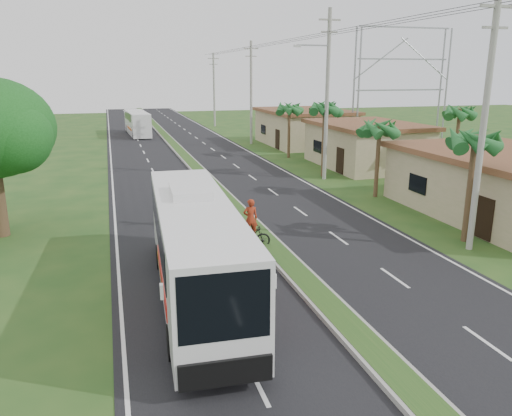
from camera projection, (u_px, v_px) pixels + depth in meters
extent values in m
plane|color=#20481A|center=(310.00, 289.00, 18.25)|extent=(180.00, 180.00, 0.00)
cube|color=black|center=(207.00, 180.00, 36.77)|extent=(14.00, 160.00, 0.02)
cube|color=gray|center=(207.00, 179.00, 36.75)|extent=(1.20, 160.00, 0.17)
cube|color=#20481A|center=(207.00, 178.00, 36.73)|extent=(0.95, 160.00, 0.02)
cube|color=silver|center=(113.00, 186.00, 34.96)|extent=(0.12, 160.00, 0.01)
cube|color=silver|center=(292.00, 175.00, 38.59)|extent=(0.12, 160.00, 0.01)
cube|color=tan|center=(508.00, 188.00, 27.18)|extent=(8.00, 12.00, 3.20)
cube|color=brown|center=(512.00, 156.00, 26.72)|extent=(8.60, 12.60, 0.32)
cube|color=tan|center=(366.00, 146.00, 41.99)|extent=(7.00, 10.00, 3.35)
cube|color=brown|center=(367.00, 125.00, 41.51)|extent=(7.60, 10.60, 0.32)
cube|color=tan|center=(304.00, 129.00, 54.94)|extent=(8.00, 11.00, 3.50)
cube|color=brown|center=(305.00, 111.00, 54.44)|extent=(8.60, 11.60, 0.32)
cylinder|color=#473321|center=(469.00, 189.00, 22.81)|extent=(0.26, 0.26, 5.00)
cylinder|color=#473321|center=(377.00, 161.00, 31.31)|extent=(0.26, 0.26, 4.60)
cylinder|color=#473321|center=(324.00, 141.00, 37.53)|extent=(0.26, 0.26, 5.40)
cylinder|color=#473321|center=(289.00, 132.00, 46.08)|extent=(0.26, 0.26, 4.80)
cylinder|color=#473321|center=(456.00, 145.00, 36.21)|extent=(0.26, 0.26, 5.20)
sphere|color=#134814|center=(13.00, 136.00, 22.38)|extent=(3.40, 3.40, 3.40)
cylinder|color=gray|center=(483.00, 126.00, 20.97)|extent=(0.28, 0.28, 11.00)
cube|color=gray|center=(498.00, 6.00, 19.74)|extent=(1.60, 0.12, 0.12)
cube|color=gray|center=(495.00, 28.00, 19.95)|extent=(1.20, 0.10, 0.10)
cylinder|color=gray|center=(327.00, 97.00, 35.66)|extent=(0.28, 0.28, 12.00)
cube|color=gray|center=(330.00, 20.00, 34.30)|extent=(1.60, 0.12, 0.12)
cube|color=gray|center=(329.00, 32.00, 34.51)|extent=(1.20, 0.10, 0.10)
cube|color=gray|center=(313.00, 45.00, 34.42)|extent=(2.40, 0.10, 0.10)
cylinder|color=gray|center=(251.00, 94.00, 54.32)|extent=(0.28, 0.28, 11.00)
cube|color=gray|center=(251.00, 48.00, 53.09)|extent=(1.60, 0.12, 0.12)
cube|color=gray|center=(251.00, 56.00, 53.30)|extent=(1.20, 0.10, 0.10)
cylinder|color=gray|center=(214.00, 90.00, 72.92)|extent=(0.28, 0.28, 10.50)
cube|color=gray|center=(213.00, 58.00, 71.75)|extent=(1.60, 0.12, 0.12)
cube|color=gray|center=(213.00, 64.00, 71.96)|extent=(1.20, 0.10, 0.10)
cylinder|color=gray|center=(359.00, 91.00, 48.62)|extent=(0.18, 0.18, 12.00)
cylinder|color=gray|center=(446.00, 90.00, 51.33)|extent=(0.18, 0.18, 12.00)
cylinder|color=gray|center=(354.00, 90.00, 49.55)|extent=(0.18, 0.18, 12.00)
cylinder|color=gray|center=(440.00, 89.00, 52.26)|extent=(0.18, 0.18, 12.00)
cube|color=gray|center=(401.00, 90.00, 50.44)|extent=(10.00, 0.14, 0.14)
cube|color=gray|center=(403.00, 59.00, 49.66)|extent=(10.00, 0.14, 0.14)
cube|color=gray|center=(405.00, 27.00, 48.87)|extent=(10.00, 0.14, 0.14)
cube|color=silver|center=(195.00, 245.00, 16.98)|extent=(3.00, 11.71, 3.05)
cube|color=black|center=(193.00, 222.00, 17.35)|extent=(2.94, 9.40, 1.22)
cube|color=black|center=(224.00, 306.00, 11.46)|extent=(2.18, 0.25, 1.71)
cube|color=red|center=(200.00, 275.00, 16.05)|extent=(2.72, 5.15, 0.53)
cube|color=yellow|center=(195.00, 266.00, 17.48)|extent=(2.61, 3.02, 0.24)
cube|color=silver|center=(190.00, 191.00, 17.64)|extent=(1.47, 2.39, 0.27)
cylinder|color=black|center=(173.00, 342.00, 13.67)|extent=(0.36, 1.02, 1.01)
cylinder|color=black|center=(251.00, 333.00, 14.16)|extent=(0.36, 1.02, 1.01)
cylinder|color=black|center=(160.00, 257.00, 20.02)|extent=(0.36, 1.02, 1.01)
cylinder|color=black|center=(214.00, 252.00, 20.51)|extent=(0.36, 1.02, 1.01)
cube|color=silver|center=(137.00, 123.00, 63.31)|extent=(2.75, 10.25, 2.82)
cube|color=black|center=(137.00, 116.00, 63.49)|extent=(2.66, 7.61, 0.96)
cube|color=#D55515|center=(138.00, 128.00, 62.65)|extent=(2.52, 4.97, 0.31)
cylinder|color=black|center=(134.00, 136.00, 59.48)|extent=(0.31, 0.86, 0.85)
cylinder|color=black|center=(150.00, 135.00, 60.10)|extent=(0.31, 0.86, 0.85)
cylinder|color=black|center=(127.00, 129.00, 66.71)|extent=(0.31, 0.86, 0.85)
cylinder|color=black|center=(142.00, 129.00, 67.33)|extent=(0.31, 0.86, 0.85)
imported|color=black|center=(251.00, 238.00, 22.20)|extent=(1.84, 0.61, 1.09)
imported|color=maroon|center=(250.00, 219.00, 21.96)|extent=(0.67, 0.46, 1.79)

